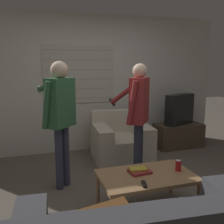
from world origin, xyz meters
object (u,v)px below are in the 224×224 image
at_px(armchair_beige, 121,141).
at_px(tv, 179,109).
at_px(coffee_table, 146,178).
at_px(person_right_standing, 138,109).
at_px(book_stack, 139,171).
at_px(spare_remote, 144,184).
at_px(soda_can, 178,166).
at_px(person_left_standing, 60,109).

xyz_separation_m(armchair_beige, tv, (1.32, 0.28, 0.44)).
relative_size(coffee_table, person_right_standing, 0.64).
bearing_deg(book_stack, armchair_beige, 77.79).
xyz_separation_m(person_right_standing, book_stack, (-0.30, -0.74, -0.57)).
xyz_separation_m(person_right_standing, spare_remote, (-0.38, -1.05, -0.58)).
bearing_deg(book_stack, soda_can, -10.81).
bearing_deg(spare_remote, soda_can, 36.50).
distance_m(armchair_beige, book_stack, 1.63).
distance_m(coffee_table, person_left_standing, 1.39).
height_order(armchair_beige, coffee_table, armchair_beige).
relative_size(armchair_beige, tv, 1.44).
relative_size(person_left_standing, book_stack, 6.70).
bearing_deg(soda_can, coffee_table, 178.09).
relative_size(tv, person_left_standing, 0.41).
height_order(book_stack, soda_can, soda_can).
distance_m(tv, book_stack, 2.52).
xyz_separation_m(tv, book_stack, (-1.66, -1.86, -0.30)).
bearing_deg(spare_remote, tv, 65.28).
bearing_deg(tv, coffee_table, 27.58).
bearing_deg(spare_remote, person_right_standing, 84.32).
height_order(person_right_standing, spare_remote, person_right_standing).
relative_size(armchair_beige, book_stack, 4.00).
bearing_deg(armchair_beige, book_stack, 82.15).
bearing_deg(tv, person_right_standing, 16.60).
bearing_deg(book_stack, person_right_standing, 68.05).
bearing_deg(soda_can, spare_remote, -157.60).
height_order(coffee_table, tv, tv).
xyz_separation_m(coffee_table, book_stack, (-0.06, 0.07, 0.06)).
distance_m(tv, spare_remote, 2.79).
bearing_deg(coffee_table, spare_remote, -120.44).
xyz_separation_m(person_left_standing, person_right_standing, (1.06, -0.08, -0.03)).
xyz_separation_m(coffee_table, person_right_standing, (0.24, 0.82, 0.64)).
bearing_deg(person_right_standing, person_left_standing, 123.48).
height_order(armchair_beige, soda_can, armchair_beige).
xyz_separation_m(coffee_table, tv, (1.61, 1.93, 0.36)).
height_order(armchair_beige, book_stack, armchair_beige).
height_order(tv, person_right_standing, person_right_standing).
bearing_deg(person_right_standing, armchair_beige, 34.72).
bearing_deg(person_right_standing, coffee_table, -158.80).
relative_size(book_stack, spare_remote, 1.85).
distance_m(tv, person_right_standing, 1.78).
relative_size(tv, book_stack, 2.78).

